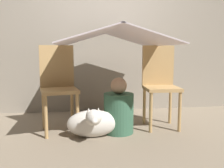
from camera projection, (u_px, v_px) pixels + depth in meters
ground_plane at (114, 135)px, 2.62m from camera, size 8.80×8.80×0.00m
wall_back at (103, 25)px, 3.58m from camera, size 7.00×0.05×2.50m
chair_left at (58, 84)px, 2.72m from camera, size 0.44×0.44×0.94m
chair_right at (160, 82)px, 2.88m from camera, size 0.39×0.39×0.94m
sheet_canopy at (112, 37)px, 2.67m from camera, size 1.14×1.33×0.18m
person_front at (119, 110)px, 2.68m from camera, size 0.32×0.32×0.60m
dog at (93, 123)px, 2.52m from camera, size 0.52×0.40×0.35m
floor_cushion at (103, 120)px, 2.99m from camera, size 0.43×0.34×0.10m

